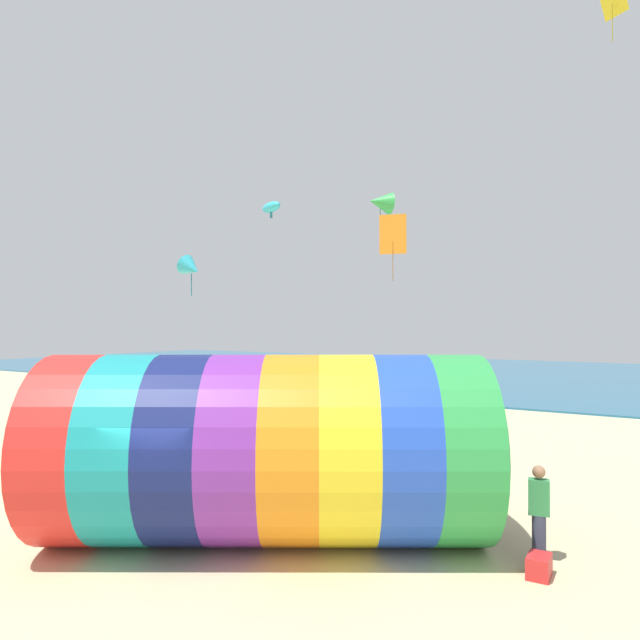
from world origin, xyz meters
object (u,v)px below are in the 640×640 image
Objects in this scene: kite_orange_diamond at (393,235)px; kite_cyan_parafoil at (271,207)px; giant_inflatable_tube at (267,448)px; kite_handler at (539,512)px; kite_green_delta at (380,202)px; cooler_box at (539,566)px; kite_cyan_delta at (191,268)px.

kite_cyan_parafoil reaches higher than kite_orange_diamond.
giant_inflatable_tube is 5.78× the size of kite_cyan_parafoil.
kite_cyan_parafoil is at bearing 143.57° from kite_handler.
kite_cyan_parafoil is at bearing -121.47° from kite_green_delta.
kite_orange_diamond is 1.88× the size of kite_cyan_parafoil.
cooler_box is at bearing -79.32° from kite_handler.
cooler_box is (0.12, -0.65, -0.69)m from kite_handler.
kite_handler is at bearing -36.43° from kite_cyan_parafoil.
kite_orange_diamond is 1.40× the size of kite_green_delta.
kite_green_delta is at bearing 108.43° from giant_inflatable_tube.
giant_inflatable_tube is 5.28× the size of kite_handler.
kite_green_delta is 1.54× the size of kite_cyan_delta.
giant_inflatable_tube is 19.23m from kite_green_delta.
kite_green_delta reaches higher than kite_orange_diamond.
kite_cyan_delta is (-2.93, -9.35, -2.11)m from kite_orange_diamond.
giant_inflatable_tube reaches higher than cooler_box.
kite_green_delta is at bearing 58.53° from kite_cyan_parafoil.
cooler_box is at bearing -17.24° from kite_cyan_delta.
kite_green_delta is at bearing 123.96° from cooler_box.
kite_cyan_parafoil is at bearing 142.05° from cooler_box.
kite_cyan_parafoil is 19.26m from cooler_box.
kite_green_delta reaches higher than cooler_box.
cooler_box is (10.29, -15.29, -10.07)m from kite_green_delta.
kite_cyan_delta is 0.87× the size of kite_cyan_parafoil.
kite_orange_diamond is at bearing 124.45° from kite_handler.
kite_cyan_delta reaches higher than cooler_box.
kite_orange_diamond is at bearing 104.80° from giant_inflatable_tube.
kite_orange_diamond is 3.62m from kite_green_delta.
kite_orange_diamond reaches higher than cooler_box.
kite_handler is at bearing -55.55° from kite_orange_diamond.
kite_handler is (4.71, 1.76, -0.94)m from giant_inflatable_tube.
kite_cyan_delta is (-1.17, -11.73, -4.18)m from kite_green_delta.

